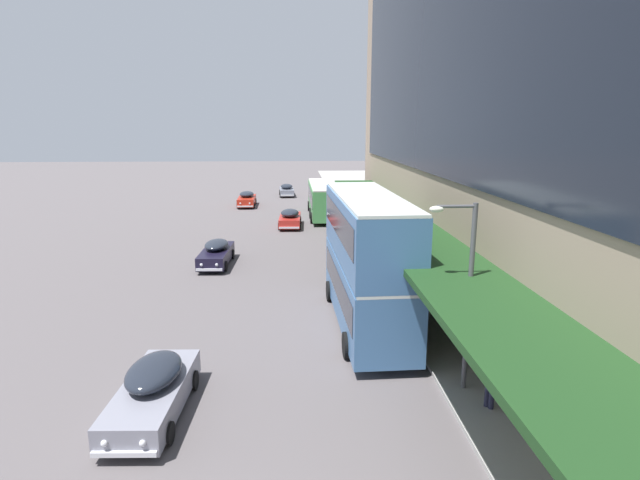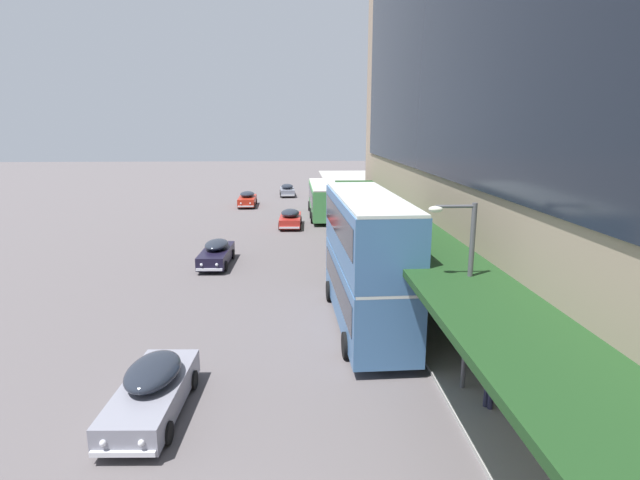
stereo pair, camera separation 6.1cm
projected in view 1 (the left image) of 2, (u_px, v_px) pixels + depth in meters
The scene contains 10 objects.
transit_bus_kerbside_front at pixel (323, 198), 47.99m from camera, with size 2.71×10.63×3.19m.
transit_bus_kerbside_rear at pixel (367, 257), 21.31m from camera, with size 2.99×9.94×5.78m.
sedan_trailing_mid at pixel (317, 188), 64.62m from camera, with size 1.88×4.82×1.60m.
sedan_second_near at pixel (216, 253), 31.48m from camera, with size 1.88×4.95×1.55m.
sedan_oncoming_rear at pixel (290, 218), 43.37m from camera, with size 2.01×4.82×1.58m.
sedan_far_back at pixel (247, 199), 54.59m from camera, with size 1.94×4.95×1.62m.
sedan_second_mid at pixel (153, 389), 15.10m from camera, with size 2.08×5.03×1.63m.
sedan_lead_near at pixel (287, 190), 62.62m from camera, with size 1.98×4.58×1.54m.
pedestrian_at_kerb at pixel (491, 376), 15.08m from camera, with size 0.41×0.55×1.86m.
street_lamp at pixel (464, 282), 15.67m from camera, with size 1.50×0.28×6.15m.
Camera 1 is at (1.21, -7.11, 8.57)m, focal length 28.00 mm.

